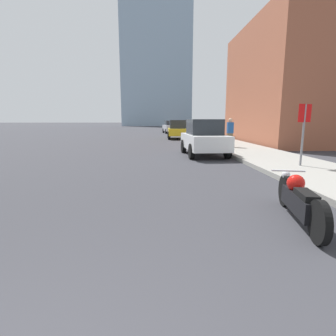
{
  "coord_description": "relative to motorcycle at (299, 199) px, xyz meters",
  "views": [
    {
      "loc": [
        1.04,
        -0.73,
        1.7
      ],
      "look_at": [
        1.37,
        5.18,
        0.62
      ],
      "focal_mm": 28.0,
      "sensor_mm": 36.0,
      "label": 1
    }
  ],
  "objects": [
    {
      "name": "pedestrian",
      "position": [
        2.03,
        11.12,
        0.63
      ],
      "size": [
        0.36,
        0.23,
        1.67
      ],
      "color": "brown",
      "rests_on": "sidewalk"
    },
    {
      "name": "parked_car_white",
      "position": [
        -0.01,
        8.48,
        0.49
      ],
      "size": [
        1.95,
        3.9,
        1.74
      ],
      "rotation": [
        0.0,
        0.0,
        0.04
      ],
      "color": "silver",
      "rests_on": "ground_plane"
    },
    {
      "name": "brick_storefront",
      "position": [
        8.78,
        15.55,
        3.92
      ],
      "size": [
        8.7,
        11.11,
        8.6
      ],
      "color": "#9E563D",
      "rests_on": "ground_plane"
    },
    {
      "name": "parked_car_yellow",
      "position": [
        -0.16,
        20.26,
        0.47
      ],
      "size": [
        2.05,
        3.89,
        1.72
      ],
      "rotation": [
        0.0,
        0.0,
        -0.03
      ],
      "color": "gold",
      "rests_on": "ground_plane"
    },
    {
      "name": "stop_sign",
      "position": [
        2.63,
        4.56,
        1.2
      ],
      "size": [
        0.57,
        0.26,
        2.09
      ],
      "color": "slate",
      "rests_on": "sidewalk"
    },
    {
      "name": "sidewalk",
      "position": [
        2.67,
        36.58,
        -0.3
      ],
      "size": [
        3.13,
        240.0,
        0.15
      ],
      "color": "gray",
      "rests_on": "ground_plane"
    },
    {
      "name": "parked_car_silver",
      "position": [
        -0.1,
        30.9,
        0.45
      ],
      "size": [
        2.25,
        4.3,
        1.65
      ],
      "rotation": [
        0.0,
        0.0,
        0.09
      ],
      "color": "#BCBCC1",
      "rests_on": "ground_plane"
    },
    {
      "name": "motorcycle",
      "position": [
        0.0,
        0.0,
        0.0
      ],
      "size": [
        0.75,
        2.27,
        0.76
      ],
      "rotation": [
        0.0,
        0.0,
        -0.21
      ],
      "color": "black",
      "rests_on": "ground_plane"
    },
    {
      "name": "distant_tower",
      "position": [
        -1.46,
        84.14,
        34.37
      ],
      "size": [
        20.59,
        20.59,
        69.5
      ],
      "color": "#8CA5BC",
      "rests_on": "ground_plane"
    }
  ]
}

